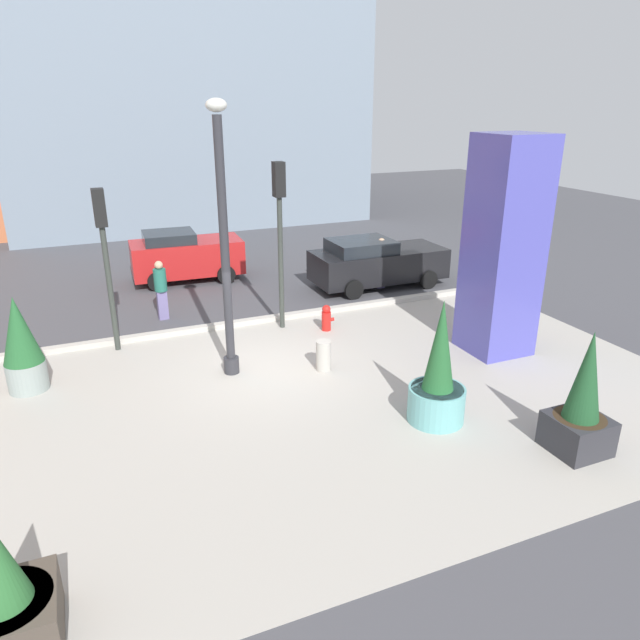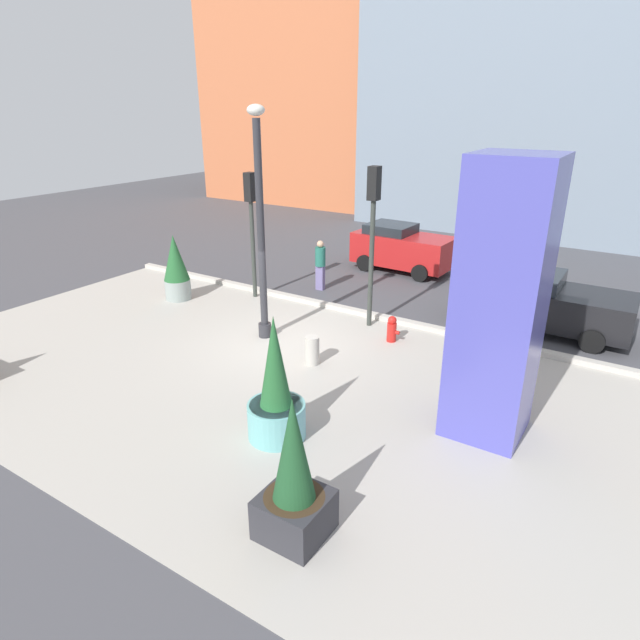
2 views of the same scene
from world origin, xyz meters
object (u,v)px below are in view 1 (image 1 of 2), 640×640
object	(u,v)px
art_pillar_blue	(503,248)
pedestrian_crossing	(161,287)
lamp_post	(225,250)
traffic_light_far_side	(104,244)
car_intersection	(185,255)
concrete_bollard	(324,356)
car_passing_lane	(376,262)
potted_plant_near_left	(3,599)
potted_plant_curbside	(438,379)
fire_hydrant	(326,318)
traffic_light_corner	(280,219)
potted_plant_near_right	(582,405)
pedestrian_by_curb	(381,260)
potted_plant_mid_plaza	(21,345)

from	to	relation	value
art_pillar_blue	pedestrian_crossing	size ratio (longest dim) A/B	3.05
lamp_post	pedestrian_crossing	world-z (taller)	lamp_post
traffic_light_far_side	car_intersection	xyz separation A→B (m)	(2.88, 5.53, -1.89)
concrete_bollard	car_passing_lane	size ratio (longest dim) A/B	0.16
lamp_post	potted_plant_near_left	xyz separation A→B (m)	(-4.34, -6.20, -2.29)
potted_plant_curbside	fire_hydrant	xyz separation A→B (m)	(-0.06, 5.37, -0.55)
traffic_light_corner	car_intersection	distance (m)	6.32
potted_plant_near_right	fire_hydrant	distance (m)	7.54
traffic_light_corner	pedestrian_by_curb	world-z (taller)	traffic_light_corner
potted_plant_near_right	traffic_light_corner	size ratio (longest dim) A/B	0.52
art_pillar_blue	car_passing_lane	size ratio (longest dim) A/B	1.17
potted_plant_curbside	car_intersection	bearing A→B (deg)	102.93
potted_plant_near_right	concrete_bollard	bearing A→B (deg)	120.55
concrete_bollard	traffic_light_far_side	xyz separation A→B (m)	(-4.43, 3.22, 2.42)
car_passing_lane	pedestrian_by_curb	bearing A→B (deg)	-78.02
potted_plant_mid_plaza	traffic_light_corner	size ratio (longest dim) A/B	0.48
traffic_light_far_side	pedestrian_by_curb	distance (m)	9.23
art_pillar_blue	potted_plant_curbside	xyz separation A→B (m)	(-3.38, -2.46, -1.77)
potted_plant_near_right	pedestrian_by_curb	bearing A→B (deg)	81.88
potted_plant_near_left	pedestrian_by_curb	xyz separation A→B (m)	(10.79, 10.73, 0.27)
potted_plant_near_right	car_intersection	distance (m)	14.43
potted_plant_mid_plaza	traffic_light_corner	world-z (taller)	traffic_light_corner
potted_plant_near_left	pedestrian_by_curb	distance (m)	15.22
potted_plant_near_left	fire_hydrant	bearing A→B (deg)	46.19
art_pillar_blue	fire_hydrant	distance (m)	5.07
traffic_light_corner	traffic_light_far_side	size ratio (longest dim) A/B	1.11
art_pillar_blue	car_intersection	bearing A→B (deg)	123.12
pedestrian_by_curb	art_pillar_blue	bearing A→B (deg)	-88.56
pedestrian_crossing	traffic_light_corner	bearing A→B (deg)	-33.91
car_intersection	traffic_light_far_side	bearing A→B (deg)	-117.49
art_pillar_blue	potted_plant_near_right	distance (m)	4.99
fire_hydrant	traffic_light_corner	size ratio (longest dim) A/B	0.16
potted_plant_near_right	fire_hydrant	bearing A→B (deg)	104.10
art_pillar_blue	traffic_light_far_side	size ratio (longest dim) A/B	1.30
lamp_post	fire_hydrant	distance (m)	4.41
pedestrian_crossing	potted_plant_mid_plaza	bearing A→B (deg)	-135.76
potted_plant_near_left	pedestrian_crossing	world-z (taller)	potted_plant_near_left
car_passing_lane	potted_plant_mid_plaza	bearing A→B (deg)	-160.50
concrete_bollard	car_intersection	world-z (taller)	car_intersection
traffic_light_far_side	potted_plant_near_right	bearing A→B (deg)	-48.03
potted_plant_near_left	pedestrian_crossing	bearing A→B (deg)	71.95
traffic_light_far_side	car_passing_lane	distance (m)	9.26
potted_plant_curbside	potted_plant_mid_plaza	bearing A→B (deg)	148.39
lamp_post	traffic_light_corner	xyz separation A→B (m)	(2.10, 2.32, 0.12)
potted_plant_near_left	potted_plant_mid_plaza	distance (m)	7.15
lamp_post	potted_plant_near_right	size ratio (longest dim) A/B	2.58
pedestrian_crossing	fire_hydrant	bearing A→B (deg)	-33.84
concrete_bollard	pedestrian_by_curb	bearing A→B (deg)	50.11
potted_plant_mid_plaza	traffic_light_far_side	bearing A→B (deg)	37.61
potted_plant_near_left	car_intersection	bearing A→B (deg)	71.18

